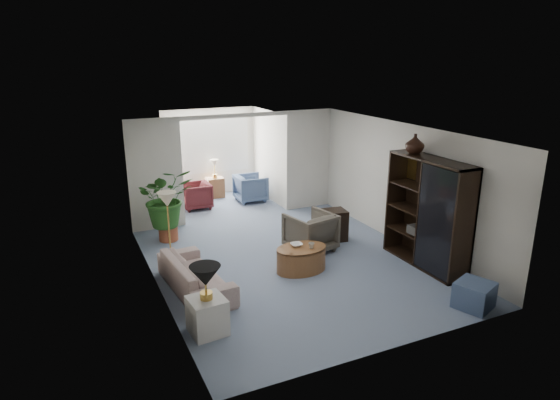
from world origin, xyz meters
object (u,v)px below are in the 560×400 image
end_table (207,316)px  ottoman (474,295)px  entertainment_cabinet (428,213)px  cabinet_urn (415,144)px  sunroom_table (215,187)px  sunroom_chair_blue (251,188)px  coffee_table (301,259)px  wingback_chair (310,232)px  floor_lamp (167,200)px  plant_pot (168,233)px  sunroom_chair_maroon (196,196)px  framed_picture (408,165)px  sofa (195,274)px  coffee_bowl (296,245)px  side_table_dark (333,225)px  table_lamp (205,276)px  coffee_cup (311,245)px

end_table → ottoman: size_ratio=1.03×
entertainment_cabinet → cabinet_urn: 1.30m
cabinet_urn → sunroom_table: size_ratio=0.66×
sunroom_chair_blue → coffee_table: bearing=171.5°
end_table → sunroom_chair_blue: sunroom_chair_blue is taller
end_table → wingback_chair: (2.75, 2.04, 0.13)m
floor_lamp → plant_pot: (0.21, 1.16, -1.09)m
cabinet_urn → sunroom_chair_blue: bearing=107.5°
coffee_table → sunroom_chair_maroon: sunroom_chair_maroon is taller
floor_lamp → sunroom_table: (2.09, 3.82, -0.98)m
wingback_chair → plant_pot: bearing=-47.1°
framed_picture → sofa: framed_picture is taller
coffee_bowl → wingback_chair: bearing=45.9°
floor_lamp → side_table_dark: (3.39, -0.29, -0.92)m
framed_picture → table_lamp: bearing=-162.2°
table_lamp → side_table_dark: (3.45, 2.34, -0.56)m
plant_pot → sunroom_chair_blue: (2.63, 1.91, 0.20)m
table_lamp → floor_lamp: size_ratio=1.22×
wingback_chair → entertainment_cabinet: entertainment_cabinet is taller
table_lamp → side_table_dark: 4.21m
table_lamp → sunroom_chair_blue: bearing=62.9°
plant_pot → sunroom_chair_maroon: sunroom_chair_maroon is taller
sunroom_chair_blue → sunroom_table: size_ratio=1.43×
framed_picture → ottoman: framed_picture is taller
coffee_cup → sunroom_table: bearing=91.5°
wingback_chair → sunroom_table: bearing=-94.3°
table_lamp → entertainment_cabinet: bearing=7.2°
table_lamp → sunroom_table: 6.83m
end_table → sunroom_table: sunroom_table is taller
end_table → entertainment_cabinet: bearing=7.2°
side_table_dark → sunroom_chair_maroon: bearing=121.3°
floor_lamp → end_table: bearing=-91.5°
coffee_table → entertainment_cabinet: bearing=-17.9°
sofa → entertainment_cabinet: 4.31m
table_lamp → plant_pot: 3.87m
sunroom_chair_blue → sunroom_table: sunroom_chair_blue is taller
coffee_table → sunroom_table: (0.01, 5.18, 0.05)m
sofa → side_table_dark: (3.25, 0.99, 0.05)m
framed_picture → sunroom_chair_blue: bearing=111.8°
side_table_dark → entertainment_cabinet: 2.13m
side_table_dark → entertainment_cabinet: size_ratio=0.32×
coffee_bowl → entertainment_cabinet: 2.48m
coffee_cup → entertainment_cabinet: size_ratio=0.05×
table_lamp → side_table_dark: table_lamp is taller
floor_lamp → table_lamp: bearing=-91.5°
wingback_chair → framed_picture: bearing=151.0°
framed_picture → coffee_cup: framed_picture is taller
table_lamp → cabinet_urn: size_ratio=1.21×
floor_lamp → entertainment_cabinet: entertainment_cabinet is taller
framed_picture → end_table: 5.04m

